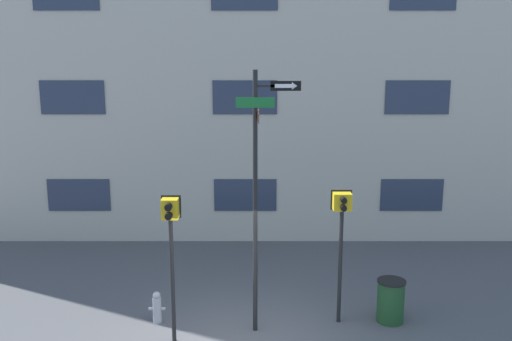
% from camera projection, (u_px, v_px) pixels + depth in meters
% --- Properties ---
extents(building_facade, '(24.00, 0.63, 11.21)m').
position_uv_depth(building_facade, '(246.00, 46.00, 15.85)').
color(building_facade, beige).
rests_on(building_facade, ground_plane).
extents(street_sign_pole, '(1.19, 0.91, 5.14)m').
position_uv_depth(street_sign_pole, '(259.00, 184.00, 10.79)').
color(street_sign_pole, black).
rests_on(street_sign_pole, ground_plane).
extents(pedestrian_signal_left, '(0.36, 0.40, 2.87)m').
position_uv_depth(pedestrian_signal_left, '(172.00, 231.00, 10.51)').
color(pedestrian_signal_left, black).
rests_on(pedestrian_signal_left, ground_plane).
extents(pedestrian_signal_right, '(0.42, 0.40, 2.77)m').
position_uv_depth(pedestrian_signal_right, '(342.00, 220.00, 11.31)').
color(pedestrian_signal_right, black).
rests_on(pedestrian_signal_right, ground_plane).
extents(fire_hydrant, '(0.34, 0.18, 0.67)m').
position_uv_depth(fire_hydrant, '(158.00, 307.00, 11.68)').
color(fire_hydrant, '#A5A5A8').
rests_on(fire_hydrant, ground_plane).
extents(trash_bin, '(0.59, 0.59, 0.90)m').
position_uv_depth(trash_bin, '(391.00, 301.00, 11.69)').
color(trash_bin, '#1E4723').
rests_on(trash_bin, ground_plane).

